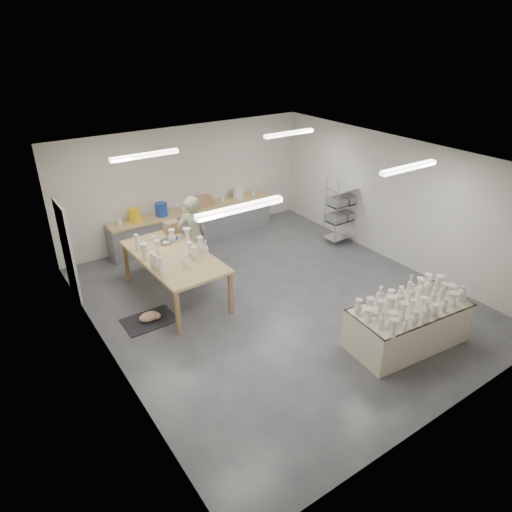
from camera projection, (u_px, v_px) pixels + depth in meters
room at (271, 209)px, 8.82m from camera, size 8.00×8.02×3.00m
back_counter at (194, 223)px, 12.23m from camera, size 4.60×0.60×1.24m
wire_shelf at (343, 209)px, 11.96m from camera, size 0.88×0.48×1.80m
drying_table at (408, 323)px, 8.21m from camera, size 2.29×1.25×1.15m
work_table at (173, 253)px, 9.50m from camera, size 1.39×2.67×1.36m
rug at (149, 320)px, 9.03m from camera, size 1.00×0.70×0.02m
cat at (150, 316)px, 8.98m from camera, size 0.42×0.31×0.17m
potter at (193, 236)px, 10.30m from camera, size 0.74×0.52×1.93m
red_stool at (189, 258)px, 10.80m from camera, size 0.41×0.41×0.35m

